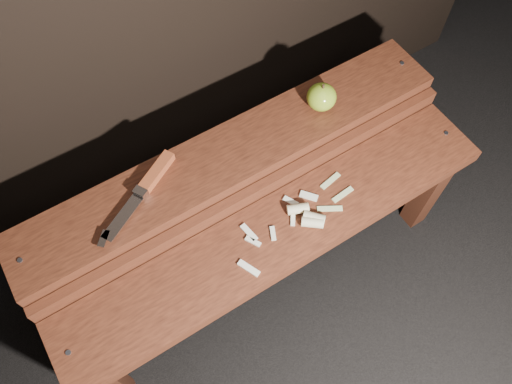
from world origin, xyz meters
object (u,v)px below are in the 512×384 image
bench_rear_tier (235,170)px  knife (148,183)px  apple (321,97)px  bench_front_tier (281,244)px

bench_rear_tier → knife: 0.25m
bench_rear_tier → apple: bearing=0.9°
bench_front_tier → apple: apple is taller
bench_front_tier → bench_rear_tier: bench_rear_tier is taller
bench_front_tier → apple: (0.27, 0.23, 0.18)m
bench_front_tier → knife: bearing=131.9°
apple → knife: 0.50m
apple → knife: (-0.50, 0.02, -0.02)m
bench_rear_tier → knife: (-0.23, 0.03, 0.10)m
bench_front_tier → knife: 0.37m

